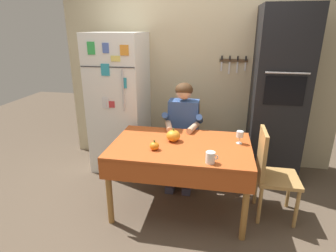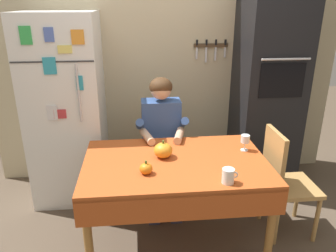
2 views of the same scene
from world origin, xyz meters
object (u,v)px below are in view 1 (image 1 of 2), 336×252
Objects in this scene: dining_table at (180,153)px; pumpkin_medium at (173,136)px; chair_behind_person at (184,137)px; refrigerator at (120,103)px; chair_right_side at (270,170)px; seated_person at (183,125)px; coffee_mug at (211,157)px; wine_glass at (240,135)px; pumpkin_large at (154,146)px; wall_oven at (278,98)px.

pumpkin_medium is at bearing 134.70° from dining_table.
chair_behind_person is 6.41× the size of pumpkin_medium.
refrigerator is 1.29× the size of dining_table.
chair_right_side is at bearing -24.03° from refrigerator.
seated_person is 11.26× the size of coffee_mug.
seated_person is at bearing 144.60° from wine_glass.
refrigerator is at bearing 162.61° from seated_person.
coffee_mug is at bearing -68.59° from seated_person.
pumpkin_medium is at bearing 133.07° from coffee_mug.
pumpkin_medium is (-0.03, -0.70, 0.29)m from chair_behind_person.
pumpkin_large is at bearing -55.41° from refrigerator.
seated_person is 0.79m from wine_glass.
refrigerator is at bearing 155.97° from chair_right_side.
pumpkin_large is (-0.54, 0.18, -0.01)m from coffee_mug.
wine_glass is at bearing -45.17° from chair_behind_person.
pumpkin_medium is (-0.03, -0.51, 0.06)m from seated_person.
chair_right_side reaches higher than pumpkin_medium.
pumpkin_medium reaches higher than coffee_mug.
coffee_mug is (0.31, -0.34, 0.14)m from dining_table.
seated_person reaches higher than coffee_mug.
wall_oven is at bearing 80.21° from chair_right_side.
seated_person is at bearing -163.95° from wall_oven.
dining_table is 0.91m from chair_right_side.
seated_person is 0.52m from pumpkin_medium.
pumpkin_large is (-0.17, -0.76, 0.04)m from seated_person.
seated_person is 12.24× the size of pumpkin_large.
chair_right_side is at bearing -15.94° from wine_glass.
chair_right_side reaches higher than dining_table.
dining_table is at bearing -165.60° from wine_glass.
wine_glass is 0.67m from pumpkin_medium.
wall_oven is 1.03m from chair_right_side.
chair_behind_person is at bearing 90.00° from seated_person.
chair_behind_person is at bearing 134.83° from wine_glass.
dining_table is 1.12× the size of seated_person.
seated_person is at bearing 111.41° from coffee_mug.
chair_behind_person is 1.00m from pumpkin_large.
coffee_mug is at bearing -47.38° from dining_table.
wall_oven is 0.93m from wine_glass.
wall_oven is 2.26× the size of chair_right_side.
chair_right_side is at bearing 10.82° from pumpkin_large.
refrigerator is 1.94× the size of chair_right_side.
chair_right_side is 9.14× the size of pumpkin_large.
pumpkin_large is at bearing 161.77° from coffee_mug.
refrigerator is 2.01m from wall_oven.
pumpkin_large is at bearing -102.77° from seated_person.
wine_glass is at bearing 20.74° from pumpkin_large.
coffee_mug is 0.57m from pumpkin_large.
seated_person reaches higher than chair_behind_person.
wall_oven is at bearing 16.05° from seated_person.
pumpkin_large is (-0.17, -0.95, 0.27)m from chair_behind_person.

